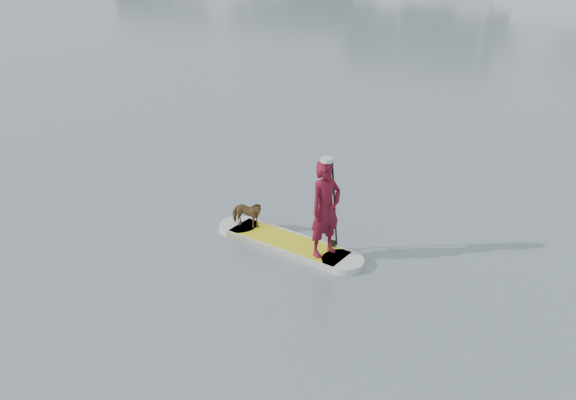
% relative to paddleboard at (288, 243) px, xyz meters
% --- Properties ---
extents(ground, '(140.00, 140.00, 0.00)m').
position_rel_paddleboard_xyz_m(ground, '(-3.57, -1.04, -0.06)').
color(ground, slate).
rests_on(ground, ground).
extents(paddleboard, '(3.28, 1.13, 0.12)m').
position_rel_paddleboard_xyz_m(paddleboard, '(0.00, 0.00, 0.00)').
color(paddleboard, yellow).
rests_on(paddleboard, ground).
extents(paddler, '(0.67, 0.79, 1.85)m').
position_rel_paddleboard_xyz_m(paddler, '(0.84, -0.11, 0.98)').
color(paddler, maroon).
rests_on(paddler, paddleboard).
extents(white_cap, '(0.22, 0.22, 0.07)m').
position_rel_paddleboard_xyz_m(white_cap, '(0.84, -0.11, 1.94)').
color(white_cap, silver).
rests_on(white_cap, paddler).
extents(dog, '(0.73, 0.41, 0.59)m').
position_rel_paddleboard_xyz_m(dog, '(-1.02, 0.13, 0.35)').
color(dog, '#53351C').
rests_on(dog, paddleboard).
extents(paddle, '(0.10, 0.30, 2.00)m').
position_rel_paddleboard_xyz_m(paddle, '(0.88, 0.20, 0.74)').
color(paddle, black).
rests_on(paddle, ground).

